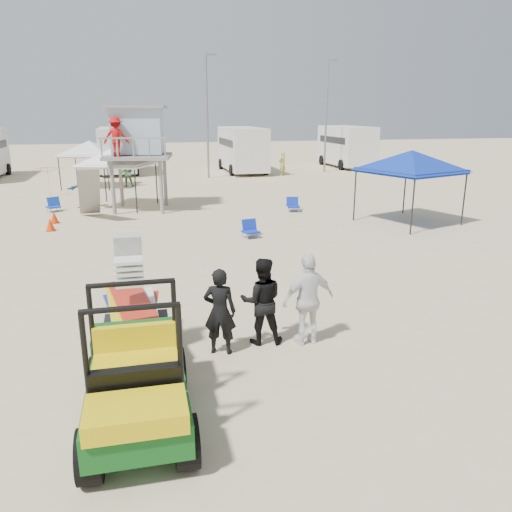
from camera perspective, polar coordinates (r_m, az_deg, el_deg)
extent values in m
plane|color=beige|center=(8.54, 1.54, -14.15)|extent=(140.00, 140.00, 0.00)
cube|color=#0B4C14|center=(7.36, -13.35, -14.76)|extent=(1.34, 2.65, 0.46)
cube|color=#DAB90B|center=(7.22, -13.50, -12.82)|extent=(1.21, 0.75, 0.25)
cylinder|color=black|center=(6.74, -18.35, -20.87)|extent=(0.30, 0.68, 0.67)
cube|color=black|center=(9.47, -13.50, -8.47)|extent=(1.23, 1.78, 0.11)
cylinder|color=black|center=(9.58, -16.51, -9.76)|extent=(0.19, 0.47, 0.46)
imported|color=black|center=(9.15, -4.16, -6.34)|extent=(0.69, 0.57, 1.64)
imported|color=black|center=(9.52, 0.65, -5.16)|extent=(0.92, 0.77, 1.70)
imported|color=white|center=(9.52, 6.01, -4.98)|extent=(1.10, 0.59, 1.79)
cylinder|color=gray|center=(22.46, -15.68, 7.47)|extent=(0.17, 0.17, 2.34)
cube|color=gray|center=(23.33, -13.28, 11.02)|extent=(3.20, 3.20, 0.15)
cube|color=#99B0C6|center=(23.55, -13.47, 13.73)|extent=(2.41, 2.17, 1.97)
imported|color=#B20F0F|center=(22.35, -15.36, 12.99)|extent=(1.06, 0.61, 1.64)
cylinder|color=black|center=(18.99, 15.37, 5.71)|extent=(0.06, 0.06, 2.15)
pyramid|color=#0E2998|center=(20.80, 17.43, 11.48)|extent=(3.99, 3.99, 0.80)
cube|color=#0E2998|center=(20.87, 17.24, 9.30)|extent=(3.99, 3.99, 0.18)
cylinder|color=black|center=(23.14, -18.73, 7.11)|extent=(0.06, 0.06, 2.07)
pyramid|color=white|center=(24.21, -15.66, 11.98)|extent=(3.69, 3.69, 0.80)
cube|color=white|center=(24.27, -15.52, 10.10)|extent=(3.69, 3.69, 0.18)
cylinder|color=black|center=(30.41, -21.09, 8.75)|extent=(0.06, 0.06, 1.97)
pyramid|color=silver|center=(31.49, -18.58, 12.39)|extent=(3.50, 3.50, 0.80)
cube|color=silver|center=(31.54, -18.45, 10.94)|extent=(3.50, 3.50, 0.18)
imported|color=yellow|center=(29.11, -22.62, 7.95)|extent=(1.97, 2.00, 1.61)
cone|color=red|center=(20.33, -22.46, 3.35)|extent=(0.34, 0.34, 0.50)
cone|color=red|center=(21.71, -22.07, 4.13)|extent=(0.34, 0.34, 0.50)
cube|color=#103CB2|center=(24.31, -22.16, 5.22)|extent=(0.71, 0.70, 0.06)
cube|color=#103CB2|center=(24.51, -22.13, 5.78)|extent=(0.56, 0.41, 0.44)
cylinder|color=#B2B2B7|center=(24.17, -22.71, 4.81)|extent=(0.03, 0.03, 0.20)
cube|color=#1029B3|center=(17.75, -0.61, 2.78)|extent=(0.64, 0.61, 0.06)
cube|color=#1029B3|center=(17.94, -0.78, 3.57)|extent=(0.56, 0.29, 0.44)
cylinder|color=#B2B2B7|center=(17.55, -1.16, 2.22)|extent=(0.03, 0.03, 0.20)
cube|color=#0F28A6|center=(22.61, 4.34, 5.62)|extent=(0.65, 0.63, 0.06)
cube|color=#0F28A6|center=(22.80, 4.16, 6.23)|extent=(0.57, 0.31, 0.44)
cylinder|color=#B2B2B7|center=(22.38, 3.95, 5.21)|extent=(0.03, 0.03, 0.20)
cube|color=silver|center=(38.71, -15.50, 11.72)|extent=(2.50, 6.50, 3.00)
cube|color=black|center=(38.69, -15.55, 12.38)|extent=(2.54, 5.20, 0.50)
cylinder|color=black|center=(36.82, -17.38, 9.26)|extent=(0.25, 0.80, 0.80)
cube|color=silver|center=(38.05, -1.59, 12.21)|extent=(2.50, 7.00, 3.00)
cube|color=black|center=(38.02, -1.60, 12.89)|extent=(2.54, 5.60, 0.50)
cylinder|color=black|center=(35.73, -2.80, 9.78)|extent=(0.25, 0.80, 0.80)
cube|color=silver|center=(42.25, 10.27, 12.35)|extent=(2.50, 6.60, 3.00)
cube|color=black|center=(42.23, 10.30, 12.96)|extent=(2.54, 5.28, 0.50)
cylinder|color=black|center=(39.93, 9.73, 10.23)|extent=(0.25, 0.80, 0.80)
cylinder|color=slate|center=(34.48, -5.60, 15.49)|extent=(0.14, 0.14, 8.00)
cylinder|color=slate|center=(38.26, 8.03, 15.46)|extent=(0.14, 0.14, 8.00)
imported|color=gold|center=(35.88, 3.03, 10.50)|extent=(0.73, 0.67, 1.68)
imported|color=#4C7C4A|center=(31.39, -14.53, 9.20)|extent=(0.85, 0.68, 1.65)
imported|color=teal|center=(24.77, -19.13, 7.11)|extent=(1.58, 1.09, 1.64)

